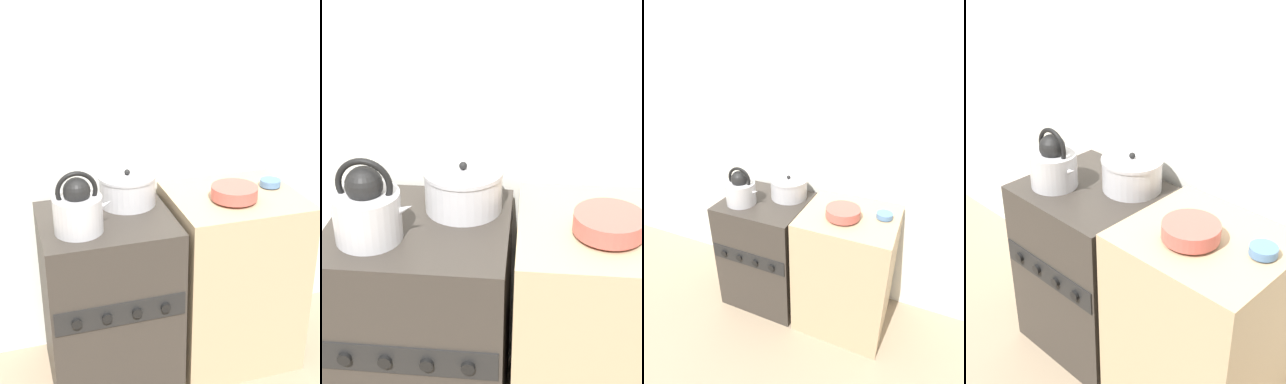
{
  "view_description": "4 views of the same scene",
  "coord_description": "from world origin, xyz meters",
  "views": [
    {
      "loc": [
        -0.41,
        -1.88,
        1.92
      ],
      "look_at": [
        0.26,
        0.27,
        0.97
      ],
      "focal_mm": 50.0,
      "sensor_mm": 36.0,
      "label": 1
    },
    {
      "loc": [
        0.36,
        -1.21,
        1.78
      ],
      "look_at": [
        0.21,
        0.3,
        1.0
      ],
      "focal_mm": 50.0,
      "sensor_mm": 36.0,
      "label": 2
    },
    {
      "loc": [
        1.04,
        -1.38,
        1.9
      ],
      "look_at": [
        0.3,
        0.31,
        0.99
      ],
      "focal_mm": 28.0,
      "sensor_mm": 36.0,
      "label": 3
    },
    {
      "loc": [
        1.58,
        -1.12,
        2.02
      ],
      "look_at": [
        0.21,
        0.28,
        0.93
      ],
      "focal_mm": 50.0,
      "sensor_mm": 36.0,
      "label": 4
    }
  ],
  "objects": [
    {
      "name": "cooking_pot",
      "position": [
        0.14,
        0.4,
        0.95
      ],
      "size": [
        0.27,
        0.27,
        0.18
      ],
      "color": "#B2B2B7",
      "rests_on": "stove"
    },
    {
      "name": "counter",
      "position": [
        0.64,
        0.28,
        0.45
      ],
      "size": [
        0.62,
        0.55,
        0.91
      ],
      "color": "tan",
      "rests_on": "ground_plane"
    },
    {
      "name": "wall_back",
      "position": [
        0.0,
        0.62,
        1.25
      ],
      "size": [
        7.0,
        0.06,
        2.5
      ],
      "color": "silver",
      "rests_on": "ground_plane"
    },
    {
      "name": "small_ceramic_bowl",
      "position": [
        0.85,
        0.32,
        0.93
      ],
      "size": [
        0.1,
        0.1,
        0.04
      ],
      "color": "#4C729E",
      "rests_on": "counter"
    },
    {
      "name": "kettle",
      "position": [
        -0.13,
        0.18,
        0.98
      ],
      "size": [
        0.26,
        0.21,
        0.27
      ],
      "color": "#B2B2B7",
      "rests_on": "stove"
    },
    {
      "name": "enamel_bowl",
      "position": [
        0.61,
        0.22,
        0.95
      ],
      "size": [
        0.22,
        0.22,
        0.07
      ],
      "color": "#B75147",
      "rests_on": "counter"
    },
    {
      "name": "ground_plane",
      "position": [
        0.0,
        0.0,
        0.0
      ],
      "size": [
        12.0,
        12.0,
        0.0
      ],
      "primitive_type": "plane",
      "color": "gray"
    },
    {
      "name": "stove",
      "position": [
        0.0,
        0.28,
        0.44
      ],
      "size": [
        0.6,
        0.58,
        0.88
      ],
      "color": "#332D28",
      "rests_on": "ground_plane"
    }
  ]
}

